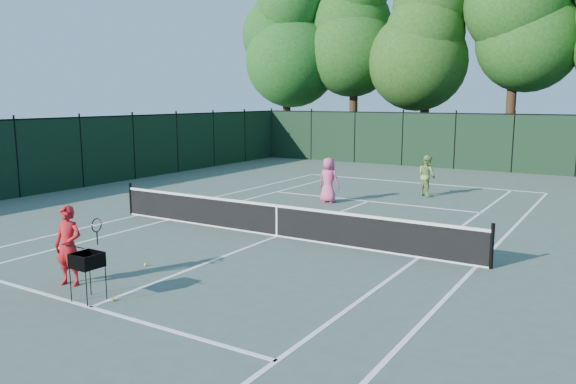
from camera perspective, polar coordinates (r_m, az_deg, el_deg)
The scene contains 22 objects.
ground at distance 15.84m, azimuth -1.14°, elevation -4.52°, with size 90.00×90.00×0.00m, color #455449.
sideline_doubles_left at distance 19.29m, azimuth -14.98°, elevation -2.28°, with size 0.10×23.77×0.01m, color white.
sideline_doubles_right at distance 13.77m, azimuth 18.60°, elevation -7.17°, with size 0.10×23.77×0.01m, color white.
sideline_singles_left at distance 18.34m, azimuth -12.03°, elevation -2.77°, with size 0.10×23.77×0.01m, color white.
sideline_singles_right at distance 14.11m, azimuth 13.15°, elevation -6.51°, with size 0.10×23.77×0.01m, color white.
baseline_far at distance 26.44m, azimuth 12.95°, elevation 0.92°, with size 10.97×0.10×0.01m, color white.
service_line_near at distance 11.25m, azimuth -19.43°, elevation -10.98°, with size 8.23×0.10×0.01m, color white.
service_line_far at distance 21.38m, azimuth 8.19°, elevation -0.93°, with size 8.23×0.10×0.01m, color white.
center_service_line at distance 15.84m, azimuth -1.14°, elevation -4.50°, with size 0.10×12.80×0.01m, color white.
tennis_net at distance 15.73m, azimuth -1.14°, elevation -2.83°, with size 11.69×0.09×1.06m.
fence_far at distance 32.10m, azimuth 16.59°, elevation 4.93°, with size 24.00×0.05×3.00m, color black.
fence_left at distance 24.20m, azimuth -25.83°, elevation 3.01°, with size 0.05×36.00×3.00m, color black.
tree_0 at distance 40.72m, azimuth -0.14°, elevation 15.59°, with size 6.40×6.40×13.14m.
tree_1 at distance 38.85m, azimuth 6.82°, elevation 16.61°, with size 6.80×6.80×13.98m.
tree_2 at distance 36.72m, azimuth 14.01°, elevation 15.31°, with size 6.00×6.00×12.40m.
tree_3 at distance 36.15m, azimuth 22.26°, elevation 17.04°, with size 7.00×7.00×14.45m.
coach at distance 12.45m, azimuth -21.40°, elevation -5.10°, with size 0.83×0.79×1.67m.
player_pink at distance 20.87m, azimuth 4.14°, elevation 1.21°, with size 0.85×0.58×1.68m.
player_green at distance 22.89m, azimuth 13.92°, elevation 1.62°, with size 1.00×0.96×1.62m.
ball_hopper at distance 11.37m, azimuth -19.74°, elevation -6.57°, with size 0.52×0.52×0.94m.
loose_ball_near_cart at distance 11.41m, azimuth -17.39°, elevation -10.40°, with size 0.07×0.07×0.07m, color #CCE02D.
loose_ball_midcourt at distance 13.49m, azimuth -14.28°, elevation -7.16°, with size 0.07×0.07×0.07m, color #DBF632.
Camera 1 is at (8.33, -12.91, 3.83)m, focal length 35.00 mm.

